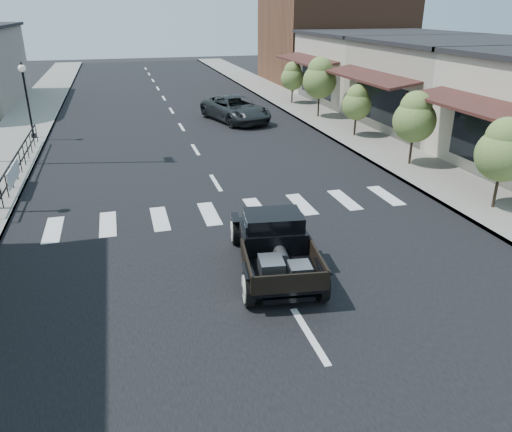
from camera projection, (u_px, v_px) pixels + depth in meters
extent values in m
plane|color=black|center=(268.00, 268.00, 12.92)|extent=(120.00, 120.00, 0.00)
cube|color=black|center=(187.00, 135.00, 26.26)|extent=(14.00, 80.00, 0.02)
cube|color=gray|center=(12.00, 145.00, 24.16)|extent=(3.00, 80.00, 0.15)
cube|color=gray|center=(336.00, 125.00, 28.30)|extent=(3.00, 80.00, 0.15)
cube|color=#A9A18E|center=(463.00, 86.00, 27.27)|extent=(10.00, 9.00, 4.50)
cube|color=#B8AE9B|center=(382.00, 68.00, 35.27)|extent=(10.00, 9.00, 4.50)
cube|color=brown|center=(333.00, 41.00, 43.81)|extent=(11.00, 10.00, 7.00)
imported|color=black|center=(235.00, 109.00, 29.20)|extent=(3.75, 5.71, 1.46)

